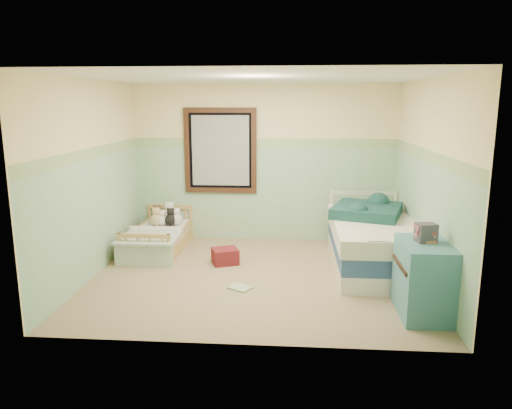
# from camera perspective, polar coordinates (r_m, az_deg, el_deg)

# --- Properties ---
(floor) EXTENTS (4.20, 3.60, 0.02)m
(floor) POSITION_cam_1_polar(r_m,az_deg,el_deg) (6.32, -0.05, -8.58)
(floor) COLOR #947D59
(floor) RESTS_ON ground
(ceiling) EXTENTS (4.20, 3.60, 0.02)m
(ceiling) POSITION_cam_1_polar(r_m,az_deg,el_deg) (5.93, -0.06, 14.88)
(ceiling) COLOR white
(ceiling) RESTS_ON wall_back
(wall_back) EXTENTS (4.20, 0.04, 2.50)m
(wall_back) POSITION_cam_1_polar(r_m,az_deg,el_deg) (7.78, 0.96, 4.87)
(wall_back) COLOR beige
(wall_back) RESTS_ON floor
(wall_front) EXTENTS (4.20, 0.04, 2.50)m
(wall_front) POSITION_cam_1_polar(r_m,az_deg,el_deg) (4.24, -1.91, -1.09)
(wall_front) COLOR beige
(wall_front) RESTS_ON floor
(wall_left) EXTENTS (0.04, 3.60, 2.50)m
(wall_left) POSITION_cam_1_polar(r_m,az_deg,el_deg) (6.50, -18.86, 2.85)
(wall_left) COLOR beige
(wall_left) RESTS_ON floor
(wall_right) EXTENTS (0.04, 3.60, 2.50)m
(wall_right) POSITION_cam_1_polar(r_m,az_deg,el_deg) (6.20, 19.69, 2.38)
(wall_right) COLOR beige
(wall_right) RESTS_ON floor
(wainscot_mint) EXTENTS (4.20, 0.01, 1.50)m
(wainscot_mint) POSITION_cam_1_polar(r_m,az_deg,el_deg) (7.84, 0.94, 1.23)
(wainscot_mint) COLOR #8AB393
(wainscot_mint) RESTS_ON floor
(border_strip) EXTENTS (4.20, 0.01, 0.15)m
(border_strip) POSITION_cam_1_polar(r_m,az_deg,el_deg) (7.73, 0.96, 7.25)
(border_strip) COLOR #4A834A
(border_strip) RESTS_ON wall_back
(window_frame) EXTENTS (1.16, 0.06, 1.36)m
(window_frame) POSITION_cam_1_polar(r_m,az_deg,el_deg) (7.79, -4.23, 6.33)
(window_frame) COLOR black
(window_frame) RESTS_ON wall_back
(window_blinds) EXTENTS (0.92, 0.01, 1.12)m
(window_blinds) POSITION_cam_1_polar(r_m,az_deg,el_deg) (7.80, -4.22, 6.34)
(window_blinds) COLOR #B5B5B2
(window_blinds) RESTS_ON window_frame
(toddler_bed_frame) EXTENTS (0.75, 1.50, 0.19)m
(toddler_bed_frame) POSITION_cam_1_polar(r_m,az_deg,el_deg) (7.54, -11.39, -4.55)
(toddler_bed_frame) COLOR #A87E4E
(toddler_bed_frame) RESTS_ON floor
(toddler_mattress) EXTENTS (0.69, 1.44, 0.12)m
(toddler_mattress) POSITION_cam_1_polar(r_m,az_deg,el_deg) (7.50, -11.44, -3.40)
(toddler_mattress) COLOR white
(toddler_mattress) RESTS_ON toddler_bed_frame
(patchwork_quilt) EXTENTS (0.81, 0.75, 0.03)m
(patchwork_quilt) POSITION_cam_1_polar(r_m,az_deg,el_deg) (7.05, -12.48, -3.81)
(patchwork_quilt) COLOR #689FC0
(patchwork_quilt) RESTS_ON toddler_mattress
(plush_bed_brown) EXTENTS (0.19, 0.19, 0.19)m
(plush_bed_brown) POSITION_cam_1_polar(r_m,az_deg,el_deg) (7.97, -11.56, -1.35)
(plush_bed_brown) COLOR brown
(plush_bed_brown) RESTS_ON toddler_mattress
(plush_bed_white) EXTENTS (0.23, 0.23, 0.23)m
(plush_bed_white) POSITION_cam_1_polar(r_m,az_deg,el_deg) (7.91, -10.17, -1.26)
(plush_bed_white) COLOR silver
(plush_bed_white) RESTS_ON toddler_mattress
(plush_bed_tan) EXTENTS (0.19, 0.19, 0.19)m
(plush_bed_tan) POSITION_cam_1_polar(r_m,az_deg,el_deg) (7.75, -11.64, -1.72)
(plush_bed_tan) COLOR #C9B580
(plush_bed_tan) RESTS_ON toddler_mattress
(plush_bed_dark) EXTENTS (0.19, 0.19, 0.19)m
(plush_bed_dark) POSITION_cam_1_polar(r_m,az_deg,el_deg) (7.69, -9.99, -1.77)
(plush_bed_dark) COLOR black
(plush_bed_dark) RESTS_ON toddler_mattress
(plush_floor_cream) EXTENTS (0.25, 0.25, 0.25)m
(plush_floor_cream) POSITION_cam_1_polar(r_m,az_deg,el_deg) (7.66, -14.17, -4.21)
(plush_floor_cream) COLOR silver
(plush_floor_cream) RESTS_ON floor
(plush_floor_tan) EXTENTS (0.24, 0.24, 0.24)m
(plush_floor_tan) POSITION_cam_1_polar(r_m,az_deg,el_deg) (7.08, -12.18, -5.47)
(plush_floor_tan) COLOR #C9B580
(plush_floor_tan) RESTS_ON floor
(twin_bed_frame) EXTENTS (1.03, 2.06, 0.22)m
(twin_bed_frame) POSITION_cam_1_polar(r_m,az_deg,el_deg) (6.80, 13.48, -6.36)
(twin_bed_frame) COLOR silver
(twin_bed_frame) RESTS_ON floor
(twin_boxspring) EXTENTS (1.03, 2.06, 0.22)m
(twin_boxspring) POSITION_cam_1_polar(r_m,az_deg,el_deg) (6.73, 13.57, -4.58)
(twin_boxspring) COLOR navy
(twin_boxspring) RESTS_ON twin_bed_frame
(twin_mattress) EXTENTS (1.07, 2.10, 0.22)m
(twin_mattress) POSITION_cam_1_polar(r_m,az_deg,el_deg) (6.68, 13.66, -2.77)
(twin_mattress) COLOR beige
(twin_mattress) RESTS_ON twin_boxspring
(teal_blanket) EXTENTS (1.12, 1.15, 0.14)m
(teal_blanket) POSITION_cam_1_polar(r_m,az_deg,el_deg) (6.91, 12.94, -0.69)
(teal_blanket) COLOR #103A3B
(teal_blanket) RESTS_ON twin_mattress
(dresser) EXTENTS (0.49, 0.79, 0.79)m
(dresser) POSITION_cam_1_polar(r_m,az_deg,el_deg) (5.42, 19.15, -8.29)
(dresser) COLOR teal
(dresser) RESTS_ON floor
(book_stack) EXTENTS (0.23, 0.19, 0.20)m
(book_stack) POSITION_cam_1_polar(r_m,az_deg,el_deg) (5.31, 19.41, -3.16)
(book_stack) COLOR #48302D
(book_stack) RESTS_ON dresser
(red_pillow) EXTENTS (0.43, 0.40, 0.21)m
(red_pillow) POSITION_cam_1_polar(r_m,az_deg,el_deg) (6.79, -3.66, -6.09)
(red_pillow) COLOR maroon
(red_pillow) RESTS_ON floor
(floor_book) EXTENTS (0.32, 0.30, 0.02)m
(floor_book) POSITION_cam_1_polar(r_m,az_deg,el_deg) (5.92, -1.89, -9.80)
(floor_book) COLOR yellow
(floor_book) RESTS_ON floor
(extra_plush_0) EXTENTS (0.19, 0.19, 0.19)m
(extra_plush_0) POSITION_cam_1_polar(r_m,az_deg,el_deg) (7.71, -9.37, -1.73)
(extra_plush_0) COLOR silver
(extra_plush_0) RESTS_ON toddler_mattress
(extra_plush_1) EXTENTS (0.16, 0.16, 0.16)m
(extra_plush_1) POSITION_cam_1_polar(r_m,az_deg,el_deg) (7.81, -10.95, -1.71)
(extra_plush_1) COLOR silver
(extra_plush_1) RESTS_ON toddler_mattress
(extra_plush_2) EXTENTS (0.16, 0.16, 0.16)m
(extra_plush_2) POSITION_cam_1_polar(r_m,az_deg,el_deg) (7.74, -11.00, -1.83)
(extra_plush_2) COLOR silver
(extra_plush_2) RESTS_ON toddler_mattress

